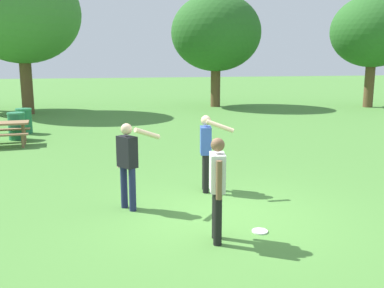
% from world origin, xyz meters
% --- Properties ---
extents(ground_plane, '(120.00, 120.00, 0.00)m').
position_xyz_m(ground_plane, '(0.00, 0.00, 0.00)').
color(ground_plane, '#4C8438').
extents(person_thrower, '(0.65, 0.71, 1.64)m').
position_xyz_m(person_thrower, '(0.08, 1.51, 0.96)').
color(person_thrower, black).
rests_on(person_thrower, ground).
extents(person_catcher, '(0.29, 0.60, 1.64)m').
position_xyz_m(person_catcher, '(-0.43, -1.05, 0.94)').
color(person_catcher, black).
rests_on(person_catcher, ground).
extents(person_bystander, '(0.83, 0.53, 1.64)m').
position_xyz_m(person_bystander, '(-1.63, 0.75, 0.96)').
color(person_bystander, '#1E234C').
rests_on(person_bystander, ground).
extents(frisbee, '(0.26, 0.26, 0.03)m').
position_xyz_m(frisbee, '(0.37, -0.86, 0.01)').
color(frisbee, white).
rests_on(frisbee, ground).
extents(picnic_table_near, '(1.81, 1.56, 0.77)m').
position_xyz_m(picnic_table_near, '(-5.17, 7.80, 0.56)').
color(picnic_table_near, olive).
rests_on(picnic_table_near, ground).
extents(trash_can_beside_table, '(0.59, 0.59, 0.96)m').
position_xyz_m(trash_can_beside_table, '(-4.88, 8.87, 0.48)').
color(trash_can_beside_table, '#237047').
rests_on(trash_can_beside_table, ground).
extents(trash_can_further_along, '(0.59, 0.59, 0.96)m').
position_xyz_m(trash_can_further_along, '(-4.80, 10.12, 0.48)').
color(trash_can_further_along, '#237047').
rests_on(trash_can_further_along, ground).
extents(tree_far_right, '(5.82, 5.82, 7.51)m').
position_xyz_m(tree_far_right, '(-5.50, 16.43, 5.02)').
color(tree_far_right, brown).
rests_on(tree_far_right, ground).
extents(tree_slender_mid, '(5.23, 5.23, 6.53)m').
position_xyz_m(tree_slender_mid, '(4.93, 17.70, 4.29)').
color(tree_slender_mid, brown).
rests_on(tree_slender_mid, ground).
extents(tree_back_left, '(4.84, 4.84, 6.44)m').
position_xyz_m(tree_back_left, '(13.67, 15.37, 4.36)').
color(tree_back_left, brown).
rests_on(tree_back_left, ground).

